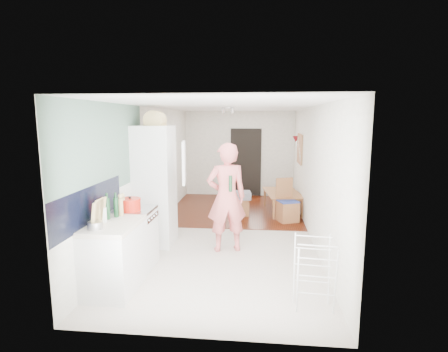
% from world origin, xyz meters
% --- Properties ---
extents(room_shell, '(3.20, 7.00, 2.50)m').
position_xyz_m(room_shell, '(0.00, 0.00, 1.25)').
color(room_shell, white).
rests_on(room_shell, ground).
extents(floor, '(3.20, 7.00, 0.01)m').
position_xyz_m(floor, '(0.00, 0.00, 0.00)').
color(floor, beige).
rests_on(floor, ground).
extents(wood_floor_overlay, '(3.20, 3.30, 0.01)m').
position_xyz_m(wood_floor_overlay, '(0.00, 1.85, 0.01)').
color(wood_floor_overlay, '#521D07').
rests_on(wood_floor_overlay, room_shell).
extents(sage_wall_panel, '(0.02, 3.00, 1.30)m').
position_xyz_m(sage_wall_panel, '(-1.59, -2.00, 1.85)').
color(sage_wall_panel, slate).
rests_on(sage_wall_panel, room_shell).
extents(tile_splashback, '(0.02, 1.90, 0.50)m').
position_xyz_m(tile_splashback, '(-1.59, -2.55, 1.15)').
color(tile_splashback, black).
rests_on(tile_splashback, room_shell).
extents(doorway_recess, '(0.90, 0.04, 2.00)m').
position_xyz_m(doorway_recess, '(0.20, 3.48, 1.00)').
color(doorway_recess, black).
rests_on(doorway_recess, room_shell).
extents(base_cabinet, '(0.60, 0.90, 0.86)m').
position_xyz_m(base_cabinet, '(-1.30, -2.55, 0.43)').
color(base_cabinet, silver).
rests_on(base_cabinet, room_shell).
extents(worktop, '(0.62, 0.92, 0.06)m').
position_xyz_m(worktop, '(-1.30, -2.55, 0.89)').
color(worktop, beige).
rests_on(worktop, room_shell).
extents(range_cooker, '(0.60, 0.60, 0.88)m').
position_xyz_m(range_cooker, '(-1.30, -1.80, 0.44)').
color(range_cooker, silver).
rests_on(range_cooker, room_shell).
extents(cooker_top, '(0.60, 0.60, 0.04)m').
position_xyz_m(cooker_top, '(-1.30, -1.80, 0.90)').
color(cooker_top, '#B6B6B8').
rests_on(cooker_top, room_shell).
extents(fridge_housing, '(0.66, 0.66, 2.15)m').
position_xyz_m(fridge_housing, '(-1.27, -0.78, 1.07)').
color(fridge_housing, silver).
rests_on(fridge_housing, room_shell).
extents(fridge_door, '(0.14, 0.56, 0.70)m').
position_xyz_m(fridge_door, '(-0.66, -1.08, 1.55)').
color(fridge_door, silver).
rests_on(fridge_door, room_shell).
extents(fridge_interior, '(0.02, 0.52, 0.66)m').
position_xyz_m(fridge_interior, '(-0.96, -0.78, 1.55)').
color(fridge_interior, white).
rests_on(fridge_interior, room_shell).
extents(pinboard, '(0.03, 0.90, 0.70)m').
position_xyz_m(pinboard, '(1.58, 1.90, 1.55)').
color(pinboard, tan).
rests_on(pinboard, room_shell).
extents(pinboard_frame, '(0.00, 0.94, 0.74)m').
position_xyz_m(pinboard_frame, '(1.57, 1.90, 1.55)').
color(pinboard_frame, '#8F5E2E').
rests_on(pinboard_frame, room_shell).
extents(wall_sconce, '(0.18, 0.18, 0.16)m').
position_xyz_m(wall_sconce, '(1.54, 2.55, 1.75)').
color(wall_sconce, maroon).
rests_on(wall_sconce, room_shell).
extents(person, '(0.92, 0.73, 2.22)m').
position_xyz_m(person, '(0.05, -0.97, 1.11)').
color(person, '#E16A69').
rests_on(person, floor).
extents(dining_table, '(0.85, 1.30, 0.43)m').
position_xyz_m(dining_table, '(1.20, 1.68, 0.21)').
color(dining_table, '#8F5E2E').
rests_on(dining_table, floor).
extents(dining_chair, '(0.52, 0.52, 0.96)m').
position_xyz_m(dining_chair, '(1.24, 0.88, 0.48)').
color(dining_chair, '#8F5E2E').
rests_on(dining_chair, floor).
extents(stool, '(0.38, 0.38, 0.41)m').
position_xyz_m(stool, '(0.19, 1.26, 0.20)').
color(stool, '#8F5E2E').
rests_on(stool, floor).
extents(grey_drape, '(0.43, 0.43, 0.17)m').
position_xyz_m(grey_drape, '(0.21, 1.27, 0.50)').
color(grey_drape, gray).
rests_on(grey_drape, stool).
extents(drying_rack, '(0.48, 0.45, 0.87)m').
position_xyz_m(drying_rack, '(1.27, -2.77, 0.44)').
color(drying_rack, silver).
rests_on(drying_rack, floor).
extents(bread_bin, '(0.43, 0.41, 0.19)m').
position_xyz_m(bread_bin, '(-1.23, -0.75, 2.24)').
color(bread_bin, '#D4B66F').
rests_on(bread_bin, fridge_housing).
extents(red_casserole, '(0.35, 0.35, 0.19)m').
position_xyz_m(red_casserole, '(-1.30, -1.91, 1.01)').
color(red_casserole, red).
rests_on(red_casserole, cooker_top).
extents(steel_pan, '(0.22, 0.22, 0.09)m').
position_xyz_m(steel_pan, '(-1.41, -2.81, 0.97)').
color(steel_pan, '#B6B6B8').
rests_on(steel_pan, worktop).
extents(held_bottle, '(0.06, 0.06, 0.27)m').
position_xyz_m(held_bottle, '(0.13, -1.16, 1.22)').
color(held_bottle, '#133A1D').
rests_on(held_bottle, person).
extents(bottle_a, '(0.08, 0.08, 0.29)m').
position_xyz_m(bottle_a, '(-1.44, -2.38, 1.07)').
color(bottle_a, '#133A1D').
rests_on(bottle_a, worktop).
extents(bottle_b, '(0.08, 0.08, 0.28)m').
position_xyz_m(bottle_b, '(-1.37, -2.26, 1.06)').
color(bottle_b, '#133A1D').
rests_on(bottle_b, worktop).
extents(bottle_c, '(0.10, 0.10, 0.20)m').
position_xyz_m(bottle_c, '(-1.43, -2.51, 1.02)').
color(bottle_c, silver).
rests_on(bottle_c, worktop).
extents(pepper_mill_front, '(0.08, 0.08, 0.24)m').
position_xyz_m(pepper_mill_front, '(-1.33, -2.18, 1.04)').
color(pepper_mill_front, '#D4B66F').
rests_on(pepper_mill_front, worktop).
extents(pepper_mill_back, '(0.07, 0.07, 0.22)m').
position_xyz_m(pepper_mill_back, '(-1.37, -2.02, 1.03)').
color(pepper_mill_back, '#D4B66F').
rests_on(pepper_mill_back, worktop).
extents(chopping_boards, '(0.08, 0.26, 0.35)m').
position_xyz_m(chopping_boards, '(-1.43, -2.66, 1.09)').
color(chopping_boards, '#D4B66F').
rests_on(chopping_boards, worktop).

